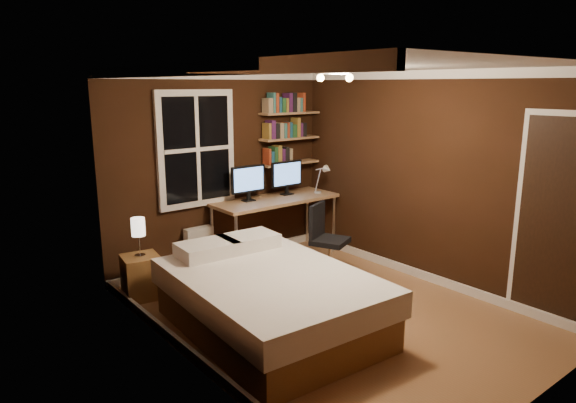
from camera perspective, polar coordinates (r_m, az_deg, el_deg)
floor at (r=5.53m, az=4.45°, el=-12.20°), size 4.20×4.20×0.00m
wall_back at (r=6.78m, az=-7.59°, el=3.52°), size 3.20×0.04×2.50m
wall_left at (r=4.22m, az=-11.35°, el=-2.36°), size 0.04×4.20×2.50m
wall_right at (r=6.31m, az=15.34°, el=2.48°), size 0.04×4.20×2.50m
ceiling at (r=5.01m, az=4.96°, el=14.66°), size 3.20×4.20×0.02m
window at (r=6.53m, az=-10.14°, el=5.74°), size 1.06×0.06×1.46m
door at (r=5.61m, az=27.99°, el=-2.23°), size 0.03×0.82×2.05m
ceiling_fixture at (r=4.94m, az=5.76°, el=13.51°), size 0.44×0.44×0.18m
bookshelf_lower at (r=7.29m, az=0.19°, el=4.30°), size 0.92×0.22×0.03m
books_row_lower at (r=7.27m, az=0.19°, el=5.31°), size 0.42×0.16×0.23m
bookshelf_middle at (r=7.25m, az=0.20°, el=7.03°), size 0.92×0.22×0.03m
books_row_middle at (r=7.24m, az=0.20°, el=8.06°), size 0.66×0.16×0.23m
bookshelf_upper at (r=7.22m, az=0.20°, el=9.80°), size 0.92×0.22×0.03m
books_row_upper at (r=7.22m, az=0.20°, el=10.83°), size 0.66×0.16×0.23m
bed at (r=5.05m, az=-2.13°, el=-10.79°), size 1.67×2.23×0.73m
nightstand at (r=6.02m, az=-15.97°, el=-8.03°), size 0.44×0.44×0.49m
bedside_lamp at (r=5.87m, az=-16.25°, el=-3.83°), size 0.15×0.15×0.44m
radiator at (r=6.72m, az=-9.83°, el=-5.16°), size 0.37×0.13×0.56m
desk at (r=6.94m, az=-1.42°, el=-0.11°), size 1.77×0.66×0.84m
monitor_left at (r=6.73m, az=-4.44°, el=2.02°), size 0.51×0.12×0.47m
monitor_right at (r=7.11m, az=-0.15°, el=2.64°), size 0.51×0.12×0.47m
desk_lamp at (r=7.17m, az=3.78°, el=2.57°), size 0.14×0.32×0.44m
office_chair at (r=6.43m, az=4.33°, el=-5.33°), size 0.54×0.54×0.91m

